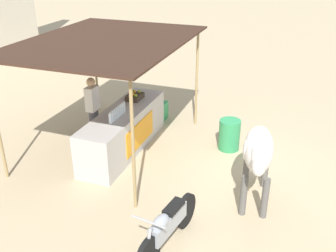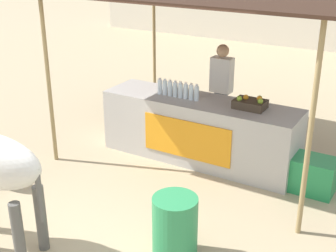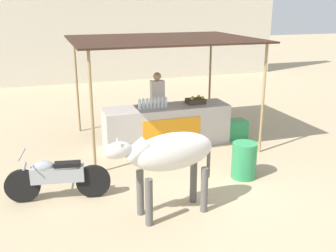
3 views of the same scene
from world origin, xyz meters
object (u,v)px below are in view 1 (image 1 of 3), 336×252
Objects in this scene: stall_counter at (124,131)px; cow at (258,152)px; fruit_crate at (135,96)px; cooler_box at (157,112)px; motorcycle_parked at (167,226)px; vendor_behind_counter at (93,111)px; water_barrel at (229,135)px.

stall_counter is 1.62× the size of cow.
cow is (-1.74, -3.16, 0.00)m from fruit_crate.
fruit_crate is at bearing 61.14° from cow.
motorcycle_parked is (-4.43, -1.95, 0.19)m from cooler_box.
fruit_crate is at bearing 31.39° from motorcycle_parked.
stall_counter is 6.82× the size of fruit_crate.
cooler_box is at bearing -25.80° from vendor_behind_counter.
stall_counter is at bearing 37.41° from motorcycle_parked.
fruit_crate reaches higher than water_barrel.
water_barrel reaches higher than cooler_box.
motorcycle_parked is at bearing -148.61° from fruit_crate.
fruit_crate is 1.05m from vendor_behind_counter.
motorcycle_parked is at bearing -133.72° from vendor_behind_counter.
fruit_crate is 0.25× the size of motorcycle_parked.
vendor_behind_counter is 0.92× the size of motorcycle_parked.
motorcycle_parked is (-1.69, 1.06, -0.61)m from cow.
fruit_crate is 4.07m from motorcycle_parked.
cow is at bearing -104.25° from vendor_behind_counter.
water_barrel is at bearing -87.49° from fruit_crate.
stall_counter is at bearing -176.03° from fruit_crate.
fruit_crate is (0.76, 0.05, 0.55)m from stall_counter.
fruit_crate is 0.61× the size of water_barrel.
vendor_behind_counter is 0.89× the size of cow.
cow is at bearing -132.28° from cooler_box.
vendor_behind_counter is 2.75× the size of cooler_box.
cow is 1.03× the size of motorcycle_parked.
motorcycle_parked is at bearing -156.29° from cooler_box.
vendor_behind_counter reaches higher than fruit_crate.
motorcycle_parked reaches higher than cooler_box.
cooler_box is at bearing -8.58° from fruit_crate.
fruit_crate is 0.73× the size of cooler_box.
water_barrel is (-0.90, -2.15, 0.12)m from cooler_box.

